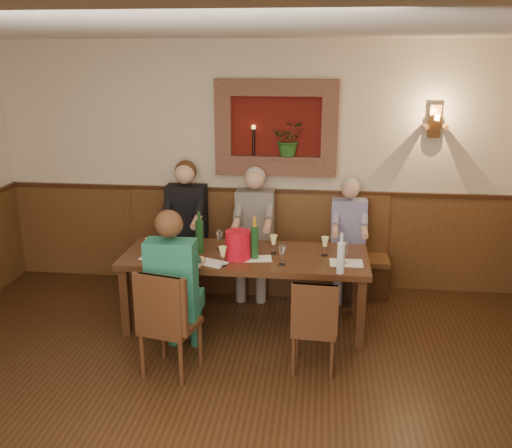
{
  "coord_description": "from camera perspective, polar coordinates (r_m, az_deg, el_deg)",
  "views": [
    {
      "loc": [
        0.72,
        -3.38,
        2.65
      ],
      "look_at": [
        0.1,
        1.9,
        1.05
      ],
      "focal_mm": 40.0,
      "sensor_mm": 36.0,
      "label": 1
    }
  ],
  "objects": [
    {
      "name": "tasting_sheet_b",
      "position": [
        5.49,
        0.19,
        -3.48
      ],
      "size": [
        0.29,
        0.23,
        0.0
      ],
      "primitive_type": "cube",
      "rotation": [
        0.0,
        0.0,
        0.16
      ],
      "color": "white",
      "rests_on": "dining_table"
    },
    {
      "name": "person_bench_mid",
      "position": [
        6.45,
        -0.2,
        -1.81
      ],
      "size": [
        0.43,
        0.53,
        1.44
      ],
      "color": "#5B5453",
      "rests_on": "ground"
    },
    {
      "name": "wall_sconce",
      "position": [
        6.46,
        17.43,
        9.7
      ],
      "size": [
        0.25,
        0.2,
        0.35
      ],
      "color": "#4D3116",
      "rests_on": "ground"
    },
    {
      "name": "person_bench_left",
      "position": [
        6.58,
        -7.03,
        -1.34
      ],
      "size": [
        0.45,
        0.55,
        1.5
      ],
      "color": "black",
      "rests_on": "ground"
    },
    {
      "name": "ground_plane",
      "position": [
        4.36,
        -4.52,
        -20.77
      ],
      "size": [
        6.0,
        6.0,
        0.0
      ],
      "primitive_type": "plane",
      "color": "black",
      "rests_on": "ground"
    },
    {
      "name": "wine_bottle_green_a",
      "position": [
        5.45,
        -0.15,
        -1.76
      ],
      "size": [
        0.09,
        0.09,
        0.41
      ],
      "rotation": [
        0.0,
        0.0,
        0.21
      ],
      "color": "#19471E",
      "rests_on": "dining_table"
    },
    {
      "name": "wine_glass_7",
      "position": [
        5.29,
        -3.34,
        -3.26
      ],
      "size": [
        0.08,
        0.08,
        0.19
      ],
      "primitive_type": null,
      "color": "#F4F794",
      "rests_on": "dining_table"
    },
    {
      "name": "bench",
      "position": [
        6.64,
        0.04,
        -3.73
      ],
      "size": [
        3.0,
        0.45,
        1.11
      ],
      "color": "#381E0F",
      "rests_on": "ground"
    },
    {
      "name": "room_shell",
      "position": [
        3.54,
        -5.22,
        4.23
      ],
      "size": [
        6.04,
        6.04,
        2.82
      ],
      "color": "beige",
      "rests_on": "ground"
    },
    {
      "name": "tasting_sheet_d",
      "position": [
        5.4,
        -4.39,
        -3.9
      ],
      "size": [
        0.31,
        0.27,
        0.0
      ],
      "primitive_type": "cube",
      "rotation": [
        0.0,
        0.0,
        -0.39
      ],
      "color": "white",
      "rests_on": "dining_table"
    },
    {
      "name": "chair_near_left",
      "position": [
        5.02,
        -8.58,
        -11.65
      ],
      "size": [
        0.51,
        0.51,
        0.96
      ],
      "rotation": [
        0.0,
        0.0,
        -0.23
      ],
      "color": "#3A2011",
      "rests_on": "ground"
    },
    {
      "name": "wine_glass_6",
      "position": [
        5.53,
        -7.12,
        -2.44
      ],
      "size": [
        0.08,
        0.08,
        0.19
      ],
      "primitive_type": null,
      "color": "#F4F794",
      "rests_on": "dining_table"
    },
    {
      "name": "dining_table",
      "position": [
        5.64,
        -1.07,
        -3.76
      ],
      "size": [
        2.4,
        0.9,
        0.75
      ],
      "color": "#3A2011",
      "rests_on": "ground"
    },
    {
      "name": "chair_near_right",
      "position": [
        5.06,
        5.82,
        -11.72
      ],
      "size": [
        0.4,
        0.4,
        0.86
      ],
      "rotation": [
        0.0,
        0.0,
        -0.05
      ],
      "color": "#3A2011",
      "rests_on": "ground"
    },
    {
      "name": "wall_niche",
      "position": [
        6.4,
        2.38,
        9.15
      ],
      "size": [
        1.36,
        0.3,
        1.06
      ],
      "color": "#59120C",
      "rests_on": "ground"
    },
    {
      "name": "water_bottle",
      "position": [
        5.15,
        8.49,
        -3.28
      ],
      "size": [
        0.09,
        0.09,
        0.38
      ],
      "rotation": [
        0.0,
        0.0,
        -0.33
      ],
      "color": "silver",
      "rests_on": "dining_table"
    },
    {
      "name": "tasting_sheet_a",
      "position": [
        5.61,
        -10.07,
        -3.32
      ],
      "size": [
        0.29,
        0.23,
        0.0
      ],
      "primitive_type": "cube",
      "rotation": [
        0.0,
        0.0,
        -0.15
      ],
      "color": "white",
      "rests_on": "dining_table"
    },
    {
      "name": "tasting_sheet_c",
      "position": [
        5.45,
        9.01,
        -3.87
      ],
      "size": [
        0.31,
        0.23,
        0.0
      ],
      "primitive_type": "cube",
      "rotation": [
        0.0,
        0.0,
        0.01
      ],
      "color": "white",
      "rests_on": "dining_table"
    },
    {
      "name": "wine_glass_9",
      "position": [
        5.75,
        -3.67,
        -1.6
      ],
      "size": [
        0.08,
        0.08,
        0.19
      ],
      "primitive_type": null,
      "color": "white",
      "rests_on": "dining_table"
    },
    {
      "name": "wine_glass_2",
      "position": [
        5.59,
        6.9,
        -2.23
      ],
      "size": [
        0.08,
        0.08,
        0.19
      ],
      "primitive_type": null,
      "color": "#F4F794",
      "rests_on": "dining_table"
    },
    {
      "name": "wine_bottle_green_b",
      "position": [
        5.64,
        -5.67,
        -1.19
      ],
      "size": [
        0.09,
        0.09,
        0.42
      ],
      "rotation": [
        0.0,
        0.0,
        -0.14
      ],
      "color": "#19471E",
      "rests_on": "dining_table"
    },
    {
      "name": "wine_glass_4",
      "position": [
        5.32,
        2.62,
        -3.11
      ],
      "size": [
        0.08,
        0.08,
        0.19
      ],
      "primitive_type": null,
      "color": "white",
      "rests_on": "dining_table"
    },
    {
      "name": "person_chair_front",
      "position": [
        5.07,
        -8.07,
        -7.46
      ],
      "size": [
        0.42,
        0.51,
        1.42
      ],
      "color": "#1B5A5F",
      "rests_on": "ground"
    },
    {
      "name": "wainscoting",
      "position": [
        4.03,
        -4.72,
        -14.14
      ],
      "size": [
        6.02,
        6.02,
        1.15
      ],
      "color": "#4D3116",
      "rests_on": "ground"
    },
    {
      "name": "wine_glass_8",
      "position": [
        5.41,
        8.85,
        -2.97
      ],
      "size": [
        0.08,
        0.08,
        0.19
      ],
      "primitive_type": null,
      "color": "white",
      "rests_on": "dining_table"
    },
    {
      "name": "spittoon_bucket",
      "position": [
        5.46,
        -1.8,
        -2.11
      ],
      "size": [
        0.27,
        0.27,
        0.28
      ],
      "primitive_type": "cylinder",
      "rotation": [
        0.0,
        0.0,
        0.11
      ],
      "color": "red",
      "rests_on": "dining_table"
    },
    {
      "name": "wine_glass_0",
      "position": [
        5.61,
        1.77,
        -2.04
      ],
      "size": [
        0.08,
        0.08,
        0.19
      ],
      "primitive_type": null,
      "color": "#F4F794",
      "rests_on": "dining_table"
    },
    {
      "name": "person_bench_right",
      "position": [
        6.44,
        9.16,
        -2.5
      ],
      "size": [
        0.39,
        0.47,
        1.35
      ],
      "color": "navy",
      "rests_on": "ground"
    },
    {
      "name": "wine_glass_3",
      "position": [
        5.48,
        -1.76,
        -2.5
      ],
      "size": [
        0.08,
        0.08,
        0.19
      ],
      "primitive_type": null,
      "color": "#F4F794",
      "rests_on": "dining_table"
    },
    {
      "name": "wine_glass_5",
      "position": [
        5.79,
        -8.21,
        -1.59
      ],
      "size": [
        0.08,
        0.08,
        0.19
      ],
      "primitive_type": null,
      "color": "white",
      "rests_on": "dining_table"
    },
    {
      "name": "wine_glass_1",
      "position": [
        5.6,
        -10.59,
        -2.35
      ],
      "size": [
        0.08,
        0.08,
        0.19
      ],
      "primitive_type": null,
      "color": "#F4F794",
      "rests_on": "dining_table"
    }
  ]
}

